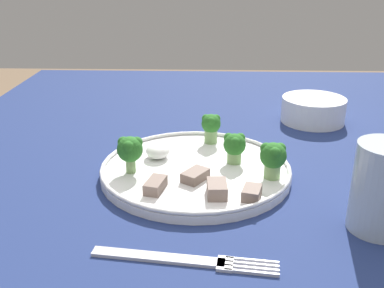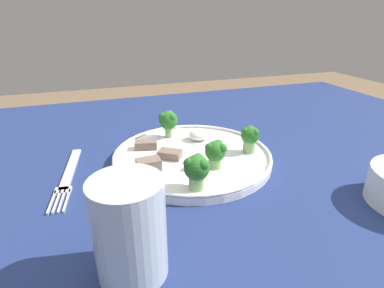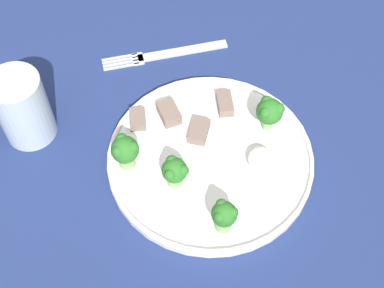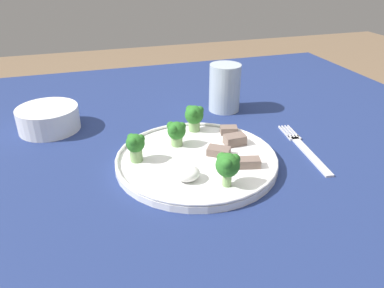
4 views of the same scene
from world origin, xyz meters
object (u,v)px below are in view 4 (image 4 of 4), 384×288
Objects in this scene: fork at (304,149)px; cream_bowl at (49,119)px; dinner_plate at (196,160)px; drinking_glass at (225,90)px.

cream_bowl is (-0.46, 0.24, 0.02)m from fork.
fork is (0.21, -0.01, -0.01)m from dinner_plate.
dinner_plate reaches higher than fork.
cream_bowl is at bearing 137.74° from dinner_plate.
drinking_glass is (0.39, -0.01, 0.02)m from cream_bowl.
cream_bowl is at bearing 179.05° from drinking_glass.
fork is at bearing -27.09° from cream_bowl.
fork is 1.87× the size of drinking_glass.
dinner_plate is 2.27× the size of cream_bowl.
cream_bowl is 0.39m from drinking_glass.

